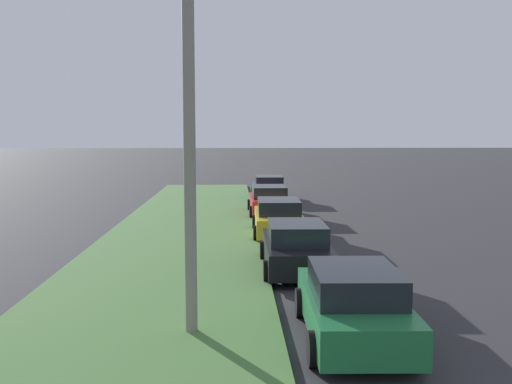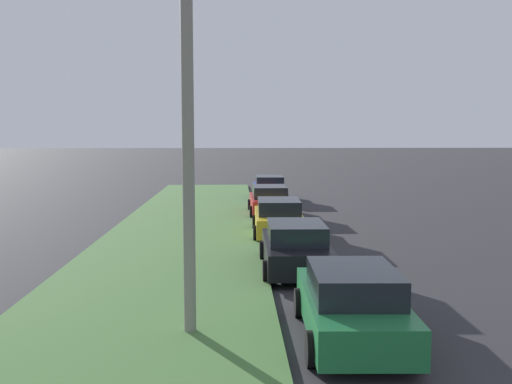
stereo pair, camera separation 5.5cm
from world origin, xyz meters
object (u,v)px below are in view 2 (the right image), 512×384
object	(u,v)px
parked_car_green	(352,304)
streetlight	(206,115)
parked_car_red	(269,201)
parked_car_yellow	(278,218)
parked_car_blue	(269,188)
parked_car_black	(296,248)

from	to	relation	value
parked_car_green	streetlight	xyz separation A→B (m)	(0.30, 2.83, 3.67)
parked_car_green	parked_car_red	bearing A→B (deg)	3.76
parked_car_yellow	parked_car_blue	size ratio (longest dim) A/B	1.01
parked_car_black	parked_car_blue	xyz separation A→B (m)	(17.85, -0.28, 0.00)
streetlight	parked_car_green	bearing A→B (deg)	-96.11
parked_car_yellow	streetlight	size ratio (longest dim) A/B	0.58
parked_car_red	parked_car_blue	xyz separation A→B (m)	(6.40, -0.38, 0.00)
parked_car_green	parked_car_red	xyz separation A→B (m)	(16.97, 0.61, 0.00)
parked_car_green	parked_car_yellow	distance (m)	11.33
parked_car_black	streetlight	bearing A→B (deg)	156.82
parked_car_green	parked_car_red	size ratio (longest dim) A/B	1.01
parked_car_green	parked_car_yellow	xyz separation A→B (m)	(11.31, 0.59, 0.00)
parked_car_yellow	streetlight	bearing A→B (deg)	169.56
parked_car_yellow	parked_car_blue	world-z (taller)	same
parked_car_black	streetlight	world-z (taller)	streetlight
parked_car_black	parked_car_yellow	distance (m)	5.79
parked_car_black	parked_car_blue	bearing A→B (deg)	-0.21
parked_car_black	parked_car_yellow	xyz separation A→B (m)	(5.79, 0.07, 0.00)
parked_car_blue	streetlight	size ratio (longest dim) A/B	0.57
parked_car_black	parked_car_red	xyz separation A→B (m)	(11.45, 0.10, 0.00)
parked_car_green	parked_car_yellow	size ratio (longest dim) A/B	1.00
parked_car_yellow	parked_car_blue	bearing A→B (deg)	-0.59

